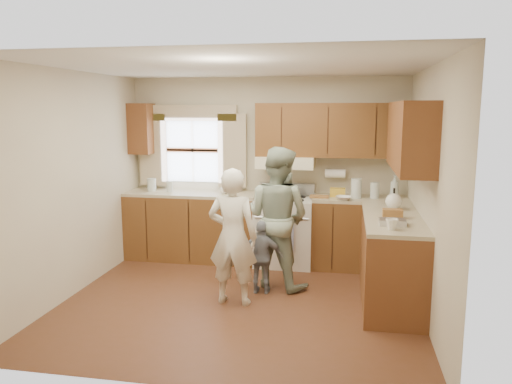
% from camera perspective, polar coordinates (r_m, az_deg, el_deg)
% --- Properties ---
extents(room, '(3.80, 3.80, 3.80)m').
position_cam_1_polar(room, '(5.24, -1.86, 0.40)').
color(room, '#522E19').
rests_on(room, ground).
extents(kitchen_fixtures, '(3.80, 2.25, 2.15)m').
position_cam_1_polar(kitchen_fixtures, '(6.28, 5.74, -1.94)').
color(kitchen_fixtures, '#492B0F').
rests_on(kitchen_fixtures, ground).
extents(stove, '(0.76, 0.67, 1.07)m').
position_cam_1_polar(stove, '(6.74, 3.27, -4.36)').
color(stove, silver).
rests_on(stove, ground).
extents(woman_left, '(0.56, 0.39, 1.47)m').
position_cam_1_polar(woman_left, '(5.32, -2.68, -5.12)').
color(woman_left, silver).
rests_on(woman_left, ground).
extents(woman_right, '(0.99, 0.90, 1.65)m').
position_cam_1_polar(woman_right, '(5.83, 2.50, -2.92)').
color(woman_right, '#264031').
rests_on(woman_right, ground).
extents(child, '(0.50, 0.21, 0.84)m').
position_cam_1_polar(child, '(5.68, 0.69, -7.46)').
color(child, gray).
rests_on(child, ground).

